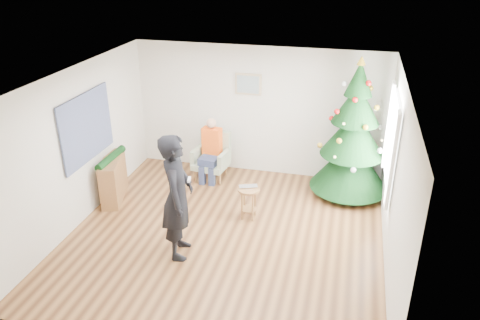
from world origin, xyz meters
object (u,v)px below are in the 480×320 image
(standing_man, at_px, (177,197))
(console, at_px, (113,179))
(armchair, at_px, (212,162))
(stool, at_px, (248,203))
(christmas_tree, at_px, (353,135))

(standing_man, bearing_deg, console, 41.70)
(armchair, relative_size, standing_man, 0.49)
(stool, bearing_deg, christmas_tree, 38.96)
(armchair, relative_size, console, 0.96)
(christmas_tree, bearing_deg, standing_man, -133.40)
(armchair, xyz_separation_m, console, (-1.51, -1.25, 0.05))
(stool, height_order, standing_man, standing_man)
(armchair, bearing_deg, stool, -43.68)
(christmas_tree, bearing_deg, console, -163.40)
(standing_man, bearing_deg, stool, -44.51)
(christmas_tree, xyz_separation_m, armchair, (-2.69, -0.01, -0.84))
(stool, xyz_separation_m, standing_man, (-0.79, -1.24, 0.69))
(armchair, xyz_separation_m, standing_man, (0.27, -2.55, 0.63))
(stool, xyz_separation_m, console, (-2.57, 0.07, 0.11))
(standing_man, height_order, console, standing_man)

